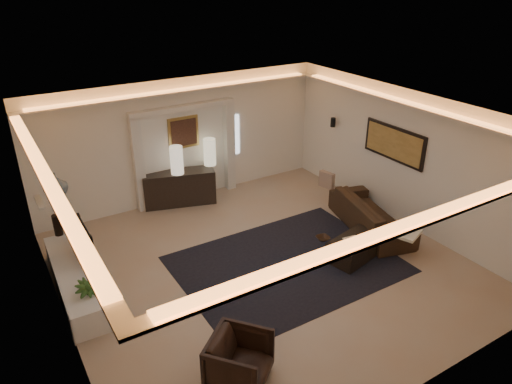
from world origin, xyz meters
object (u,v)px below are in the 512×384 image
coffee_table (355,248)px  armchair (239,360)px  console (179,188)px  sofa (371,214)px

coffee_table → armchair: size_ratio=1.40×
armchair → console: bearing=35.3°
console → sofa: (3.00, -3.24, -0.07)m
coffee_table → armchair: bearing=-169.5°
console → coffee_table: console is taller
console → sofa: console is taller
coffee_table → armchair: armchair is taller
sofa → coffee_table: bearing=137.0°
sofa → armchair: bearing=130.1°
coffee_table → armchair: (-3.40, -1.48, 0.15)m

